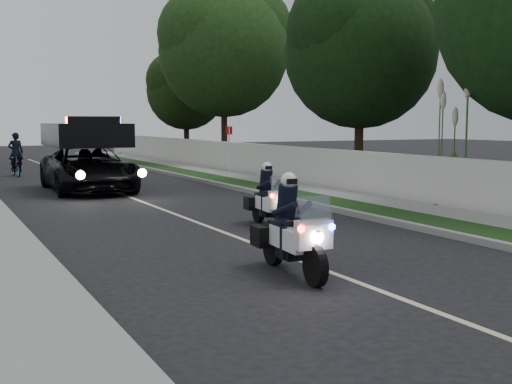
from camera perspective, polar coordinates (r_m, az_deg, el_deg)
ground at (r=11.94m, az=3.62°, el=-5.93°), size 120.00×120.00×0.00m
curb_right at (r=22.56m, az=-0.17°, el=0.02°), size 0.20×60.00×0.15m
grass_verge at (r=22.88m, az=1.40°, el=0.11°), size 1.20×60.00×0.16m
sidewalk_right at (r=23.51m, az=4.19°, el=0.26°), size 1.40×60.00×0.16m
property_wall at (r=23.98m, az=6.26°, el=1.97°), size 0.22×60.00×1.50m
curb_left at (r=20.30m, az=-21.38°, el=-1.11°), size 0.20×60.00×0.15m
lane_marking at (r=21.07m, az=-10.21°, el=-0.72°), size 0.12×50.00×0.01m
police_moto_left at (r=10.83m, az=3.15°, el=-7.19°), size 0.86×2.03×1.68m
police_moto_right at (r=15.63m, az=1.13°, el=-3.03°), size 0.83×1.88×1.54m
police_suv at (r=24.25m, az=-14.34°, el=0.08°), size 2.84×5.92×2.85m
bicycle at (r=31.77m, az=-20.10°, el=1.30°), size 0.72×1.75×0.90m
cyclist at (r=31.77m, az=-20.10°, el=1.30°), size 0.69×0.50×1.79m
sign_post at (r=29.02m, az=-2.34°, el=1.24°), size 0.45×0.45×2.34m
pampas_far at (r=19.78m, az=16.68°, el=-1.34°), size 1.45×1.45×3.84m
tree_right_c at (r=26.89m, az=8.88°, el=0.78°), size 7.86×7.86×10.16m
tree_right_d at (r=38.69m, az=-2.76°, el=2.48°), size 9.51×9.51×12.58m
tree_right_e at (r=44.88m, az=-6.04°, el=2.97°), size 6.99×6.99×8.82m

